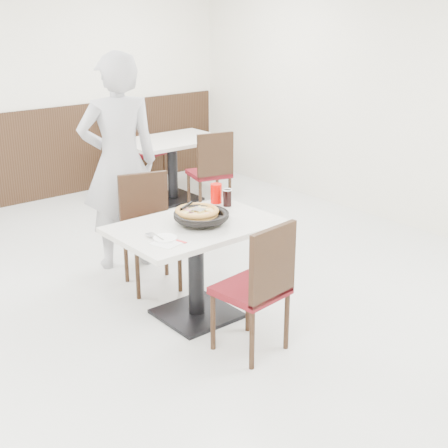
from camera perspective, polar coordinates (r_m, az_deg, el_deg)
floor at (r=4.99m, az=-3.41°, el=-7.74°), size 7.00×7.00×0.00m
wall_back at (r=7.61m, az=-19.77°, el=11.82°), size 6.00×0.04×2.80m
wall_right at (r=6.70m, az=17.92°, el=11.09°), size 0.04×7.00×2.80m
wainscot_back at (r=7.73m, az=-18.99°, el=5.58°), size 5.90×0.03×1.10m
main_table at (r=4.72m, az=-2.56°, el=-4.31°), size 1.28×0.93×0.75m
chair_near at (r=4.23m, az=2.42°, el=-5.76°), size 0.46×0.46×0.95m
chair_far at (r=5.20m, az=-6.66°, el=-0.92°), size 0.52×0.52×0.95m
trivet at (r=4.63m, az=-1.57°, el=0.43°), size 0.13×0.13×0.04m
pizza_pan at (r=4.57m, az=-2.09°, el=0.50°), size 0.41×0.41×0.01m
pizza at (r=4.63m, az=-2.50°, el=0.98°), size 0.35×0.35×0.02m
pizza_server at (r=4.62m, az=-2.36°, el=1.37°), size 0.10×0.12×0.00m
napkin at (r=4.24m, az=-5.22°, el=-1.72°), size 0.21×0.21×0.00m
side_plate at (r=4.30m, az=-5.40°, el=-1.30°), size 0.18×0.18×0.01m
fork at (r=4.30m, az=-6.01°, el=-1.19°), size 0.03×0.15×0.00m
cola_glass at (r=4.97m, az=0.30°, el=2.38°), size 0.08×0.08×0.13m
red_cup at (r=5.04m, az=-0.72°, el=2.82°), size 0.10×0.10×0.16m
diner_person at (r=5.56m, az=-9.54°, el=5.53°), size 0.81×0.65×1.92m
bg_table_right at (r=7.59m, az=-4.73°, el=4.98°), size 1.24×0.86×0.75m
bg_chair_right_near at (r=7.10m, az=-1.40°, el=4.83°), size 0.52×0.52×0.95m
bg_chair_right_far at (r=8.16m, az=-7.31°, el=6.65°), size 0.53×0.53×0.95m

